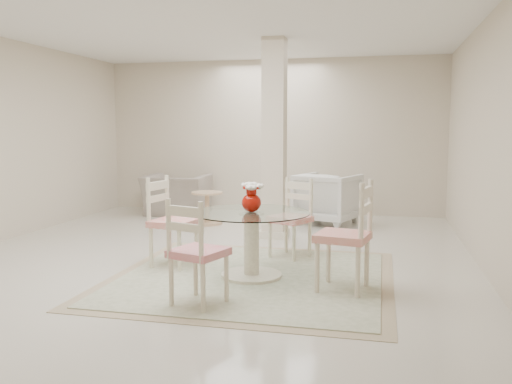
% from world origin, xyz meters
% --- Properties ---
extents(ground, '(7.00, 7.00, 0.00)m').
position_xyz_m(ground, '(0.00, 0.00, 0.00)').
color(ground, beige).
rests_on(ground, ground).
extents(room_shell, '(6.02, 7.02, 2.71)m').
position_xyz_m(room_shell, '(0.00, 0.00, 1.86)').
color(room_shell, beige).
rests_on(room_shell, ground).
extents(column, '(0.30, 0.30, 2.70)m').
position_xyz_m(column, '(0.50, 1.30, 1.35)').
color(column, beige).
rests_on(column, ground).
extents(area_rug, '(2.79, 2.79, 0.02)m').
position_xyz_m(area_rug, '(0.69, -0.79, 0.01)').
color(area_rug, tan).
rests_on(area_rug, ground).
extents(dining_table, '(1.17, 1.17, 0.67)m').
position_xyz_m(dining_table, '(0.69, -0.79, 0.34)').
color(dining_table, '#F1E9C6').
rests_on(dining_table, ground).
extents(red_vase, '(0.23, 0.21, 0.30)m').
position_xyz_m(red_vase, '(0.69, -0.79, 0.82)').
color(red_vase, '#A60F05').
rests_on(red_vase, dining_table).
extents(dining_chair_east, '(0.53, 0.53, 1.14)m').
position_xyz_m(dining_chair_east, '(1.68, -1.04, 0.60)').
color(dining_chair_east, beige).
rests_on(dining_chair_east, ground).
extents(dining_chair_north, '(0.54, 0.54, 1.01)m').
position_xyz_m(dining_chair_north, '(0.95, 0.19, 0.53)').
color(dining_chair_north, beige).
rests_on(dining_chair_north, ground).
extents(dining_chair_west, '(0.50, 0.50, 1.08)m').
position_xyz_m(dining_chair_west, '(-0.30, -0.55, 0.57)').
color(dining_chair_west, '#F7EDCB').
rests_on(dining_chair_west, ground).
extents(dining_chair_south, '(0.51, 0.51, 1.02)m').
position_xyz_m(dining_chair_south, '(0.43, -1.78, 0.54)').
color(dining_chair_south, beige).
rests_on(dining_chair_south, ground).
extents(recliner_taupe, '(1.09, 0.96, 0.69)m').
position_xyz_m(recliner_taupe, '(-1.54, 2.86, 0.34)').
color(recliner_taupe, gray).
rests_on(recliner_taupe, ground).
extents(armchair_white, '(1.11, 1.12, 0.80)m').
position_xyz_m(armchair_white, '(1.12, 2.54, 0.40)').
color(armchair_white, silver).
rests_on(armchair_white, ground).
extents(side_table, '(0.49, 0.49, 0.51)m').
position_xyz_m(side_table, '(-0.72, 2.05, 0.24)').
color(side_table, tan).
rests_on(side_table, ground).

